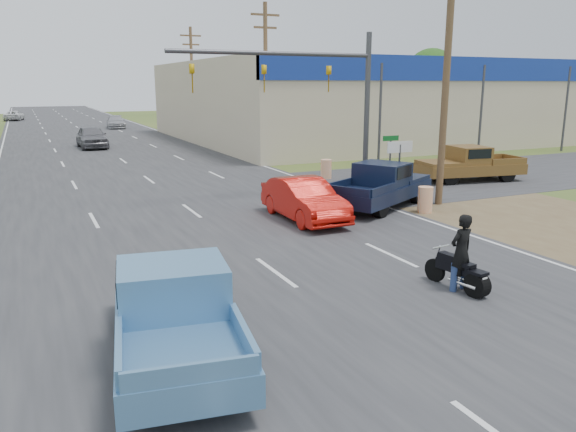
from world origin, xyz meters
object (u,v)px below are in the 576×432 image
distant_car_grey (92,137)px  rider (461,255)px  motorcycle (461,274)px  distant_car_white (14,116)px  distant_car_silver (116,122)px  blue_pickup (174,309)px  brown_pickup (468,164)px  navy_pickup (382,185)px  red_convertible (304,200)px

distant_car_grey → rider: bearing=-84.4°
motorcycle → distant_car_white: distant_car_white is taller
distant_car_silver → blue_pickup: bearing=-92.0°
brown_pickup → distant_car_silver: bearing=23.3°
navy_pickup → distant_car_silver: 46.75m
blue_pickup → distant_car_silver: 56.04m
brown_pickup → motorcycle: bearing=146.5°
red_convertible → distant_car_silver: bearing=90.0°
navy_pickup → distant_car_white: bearing=163.2°
motorcycle → blue_pickup: size_ratio=0.34×
red_convertible → distant_car_grey: distant_car_grey is taller
blue_pickup → distant_car_white: (-3.04, 75.15, -0.24)m
distant_car_white → blue_pickup: bearing=100.8°
brown_pickup → distant_car_white: bearing=27.9°
red_convertible → distant_car_grey: bearing=99.2°
red_convertible → distant_car_grey: 28.12m
rider → distant_car_silver: size_ratio=0.38×
motorcycle → rider: 0.46m
distant_car_grey → distant_car_white: size_ratio=1.07×
navy_pickup → distant_car_white: (-13.61, 66.22, -0.26)m
distant_car_silver → distant_car_white: 22.14m
distant_car_white → distant_car_grey: bearing=106.7°
red_convertible → distant_car_silver: (0.52, 47.34, -0.07)m
rider → navy_pickup: navy_pickup is taller
motorcycle → rider: (-0.00, 0.03, 0.46)m
navy_pickup → distant_car_grey: navy_pickup is taller
distant_car_grey → distant_car_white: bearing=96.9°
motorcycle → blue_pickup: (-6.89, -0.28, 0.45)m
distant_car_white → rider: bearing=106.1°
red_convertible → brown_pickup: 11.90m
rider → distant_car_grey: 35.97m
blue_pickup → navy_pickup: bearing=49.1°
red_convertible → motorcycle: 7.94m
distant_car_grey → distant_car_white: (-5.61, 39.13, -0.20)m
navy_pickup → motorcycle: bearing=-51.5°
blue_pickup → distant_car_grey: blue_pickup is taller
red_convertible → rider: bearing=-88.4°
red_convertible → navy_pickup: 3.89m
distant_car_white → motorcycle: bearing=106.1°
red_convertible → navy_pickup: size_ratio=0.80×
motorcycle → distant_car_white: 75.53m
brown_pickup → distant_car_white: size_ratio=1.21×
motorcycle → distant_car_grey: (-4.32, 35.74, 0.42)m
distant_car_grey → brown_pickup: bearing=-58.4°
brown_pickup → distant_car_white: brown_pickup is taller
red_convertible → navy_pickup: (3.82, 0.71, 0.15)m
rider → blue_pickup: rider is taller
red_convertible → rider: size_ratio=2.56×
rider → distant_car_white: size_ratio=0.38×
distant_car_silver → distant_car_white: (-10.31, 19.59, -0.03)m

